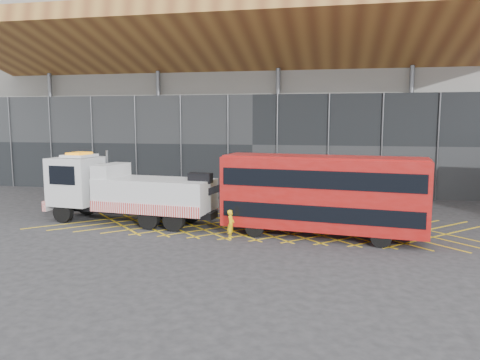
# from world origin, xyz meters

# --- Properties ---
(ground_plane) EXTENTS (120.00, 120.00, 0.00)m
(ground_plane) POSITION_xyz_m (0.00, 0.00, 0.00)
(ground_plane) COLOR #262629
(road_markings) EXTENTS (26.36, 7.16, 0.01)m
(road_markings) POSITION_xyz_m (4.80, 0.00, 0.01)
(road_markings) COLOR yellow
(road_markings) RESTS_ON ground_plane
(construction_building) EXTENTS (55.00, 23.97, 18.00)m
(construction_building) POSITION_xyz_m (1.92, 18.40, 8.98)
(construction_building) COLOR gray
(construction_building) RESTS_ON ground_plane
(recovery_truck) EXTENTS (11.91, 3.93, 4.13)m
(recovery_truck) POSITION_xyz_m (-3.45, -0.70, 1.91)
(recovery_truck) COLOR black
(recovery_truck) RESTS_ON ground_plane
(bus_towed) EXTENTS (10.49, 3.67, 4.18)m
(bus_towed) POSITION_xyz_m (7.97, -1.97, 2.32)
(bus_towed) COLOR #9E0F0C
(bus_towed) RESTS_ON ground_plane
(worker) EXTENTS (0.37, 0.55, 1.47)m
(worker) POSITION_xyz_m (3.47, -3.12, 0.73)
(worker) COLOR yellow
(worker) RESTS_ON ground_plane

